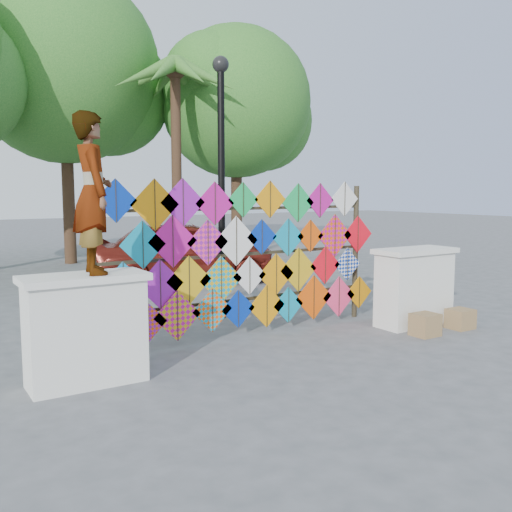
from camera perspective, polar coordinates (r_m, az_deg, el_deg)
name	(u,v)px	position (r m, az deg, el deg)	size (l,w,h in m)	color
ground	(272,346)	(8.30, 1.57, -8.97)	(80.00, 80.00, 0.00)	slate
parapet_left	(86,329)	(6.85, -16.66, -6.99)	(1.40, 0.65, 1.28)	silver
parapet_right	(414,286)	(9.75, 15.55, -2.94)	(1.40, 0.65, 1.28)	silver
kite_rack	(248,257)	(8.69, -0.82, -0.14)	(4.92, 0.24, 2.40)	#2F281A
tree_mid	(67,69)	(18.58, -18.36, 17.29)	(6.30, 5.60, 8.61)	#4F3222
tree_east	(238,104)	(18.97, -1.80, 14.98)	(5.40, 4.80, 7.42)	#4F3222
palm_tree	(175,89)	(16.30, -8.07, 16.17)	(3.62, 3.62, 5.83)	#4F3222
vendor_woman	(93,194)	(6.70, -16.03, 6.03)	(0.66, 0.44, 1.82)	#99999E
sedan	(185,251)	(13.97, -7.15, 0.51)	(1.78, 4.43, 1.51)	maroon
lamppost	(221,163)	(9.87, -3.49, 9.29)	(0.28, 0.28, 4.46)	black
cardboard_box_near	(425,325)	(9.18, 16.56, -6.60)	(0.39, 0.34, 0.34)	olive
cardboard_box_far	(460,319)	(9.83, 19.74, -5.93)	(0.38, 0.35, 0.32)	olive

